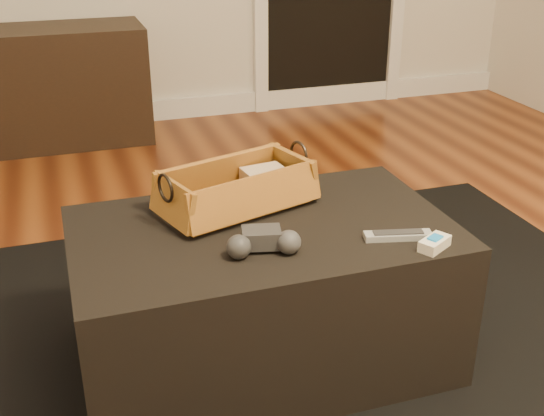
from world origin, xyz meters
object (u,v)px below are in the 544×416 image
object	(u,v)px
wicker_basket	(237,191)
silver_remote	(398,235)
game_controller	(263,242)
tv_remote	(233,203)
cream_gadget	(435,243)
ottoman	(263,295)

from	to	relation	value
wicker_basket	silver_remote	distance (m)	0.46
game_controller	silver_remote	bearing A→B (deg)	-5.85
wicker_basket	game_controller	world-z (taller)	wicker_basket
tv_remote	cream_gadget	world-z (taller)	tv_remote
tv_remote	cream_gadget	size ratio (longest dim) A/B	2.32
ottoman	tv_remote	distance (m)	0.27
ottoman	cream_gadget	bearing A→B (deg)	-34.33
game_controller	cream_gadget	bearing A→B (deg)	-15.45
game_controller	cream_gadget	size ratio (longest dim) A/B	1.91
ottoman	game_controller	world-z (taller)	game_controller
wicker_basket	cream_gadget	xyz separation A→B (m)	(0.40, -0.39, -0.04)
silver_remote	cream_gadget	distance (m)	0.10
tv_remote	game_controller	world-z (taller)	game_controller
game_controller	silver_remote	distance (m)	0.35
ottoman	tv_remote	world-z (taller)	tv_remote
silver_remote	tv_remote	bearing A→B (deg)	140.87
tv_remote	ottoman	bearing A→B (deg)	-91.24
tv_remote	wicker_basket	size ratio (longest dim) A/B	0.48
wicker_basket	silver_remote	xyz separation A→B (m)	(0.34, -0.31, -0.04)
ottoman	wicker_basket	world-z (taller)	wicker_basket
game_controller	silver_remote	world-z (taller)	game_controller
cream_gadget	game_controller	bearing A→B (deg)	164.55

